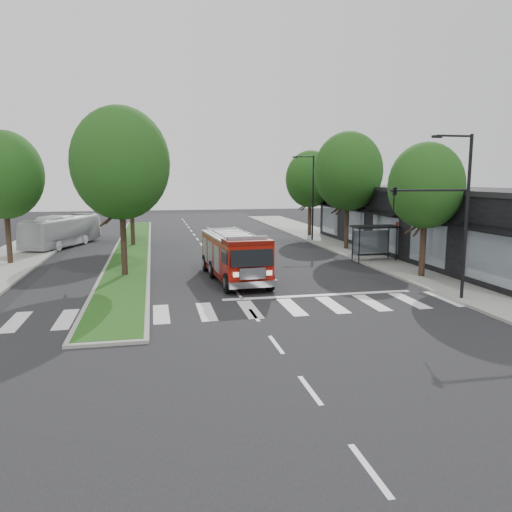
% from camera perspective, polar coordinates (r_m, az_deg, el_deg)
% --- Properties ---
extents(ground, '(140.00, 140.00, 0.00)m').
position_cam_1_polar(ground, '(25.88, -1.99, -4.43)').
color(ground, black).
rests_on(ground, ground).
extents(sidewalk_right, '(5.00, 80.00, 0.15)m').
position_cam_1_polar(sidewalk_right, '(39.08, 13.79, -0.01)').
color(sidewalk_right, gray).
rests_on(sidewalk_right, ground).
extents(median, '(3.00, 50.00, 0.15)m').
position_cam_1_polar(median, '(43.26, -13.95, 0.83)').
color(median, gray).
rests_on(median, ground).
extents(storefront_row, '(8.00, 30.00, 5.00)m').
position_cam_1_polar(storefront_row, '(40.93, 19.63, 3.54)').
color(storefront_row, black).
rests_on(storefront_row, ground).
extents(bus_shelter, '(3.20, 1.60, 2.61)m').
position_cam_1_polar(bus_shelter, '(36.61, 13.31, 2.52)').
color(bus_shelter, black).
rests_on(bus_shelter, ground).
extents(tree_right_near, '(4.40, 4.40, 8.05)m').
position_cam_1_polar(tree_right_near, '(31.09, 18.85, 7.59)').
color(tree_right_near, black).
rests_on(tree_right_near, ground).
extents(tree_right_mid, '(5.60, 5.60, 9.72)m').
position_cam_1_polar(tree_right_mid, '(41.89, 10.49, 9.48)').
color(tree_right_mid, black).
rests_on(tree_right_mid, ground).
extents(tree_right_far, '(5.00, 5.00, 8.73)m').
position_cam_1_polar(tree_right_far, '(51.29, 6.22, 8.72)').
color(tree_right_far, black).
rests_on(tree_right_far, ground).
extents(tree_median_near, '(5.80, 5.80, 10.16)m').
position_cam_1_polar(tree_median_near, '(30.88, -15.24, 10.18)').
color(tree_median_near, black).
rests_on(tree_median_near, ground).
extents(tree_median_far, '(5.60, 5.60, 9.72)m').
position_cam_1_polar(tree_median_far, '(44.86, -14.16, 9.32)').
color(tree_median_far, black).
rests_on(tree_median_far, ground).
extents(tree_left_mid, '(5.20, 5.20, 9.16)m').
position_cam_1_polar(tree_left_mid, '(38.09, -26.87, 8.26)').
color(tree_left_mid, black).
rests_on(tree_left_mid, ground).
extents(streetlight_right_near, '(4.08, 0.22, 8.00)m').
position_cam_1_polar(streetlight_right_near, '(25.45, 21.35, 5.37)').
color(streetlight_right_near, black).
rests_on(streetlight_right_near, ground).
extents(streetlight_right_far, '(2.11, 0.20, 8.00)m').
position_cam_1_polar(streetlight_right_far, '(47.15, 6.35, 7.06)').
color(streetlight_right_far, black).
rests_on(streetlight_right_far, ground).
extents(fire_engine, '(3.15, 8.62, 2.93)m').
position_cam_1_polar(fire_engine, '(29.30, -2.49, -0.05)').
color(fire_engine, '#540A04').
rests_on(fire_engine, ground).
extents(city_bus, '(5.61, 10.06, 2.75)m').
position_cam_1_polar(city_bus, '(46.79, -21.23, 2.68)').
color(city_bus, silver).
rests_on(city_bus, ground).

